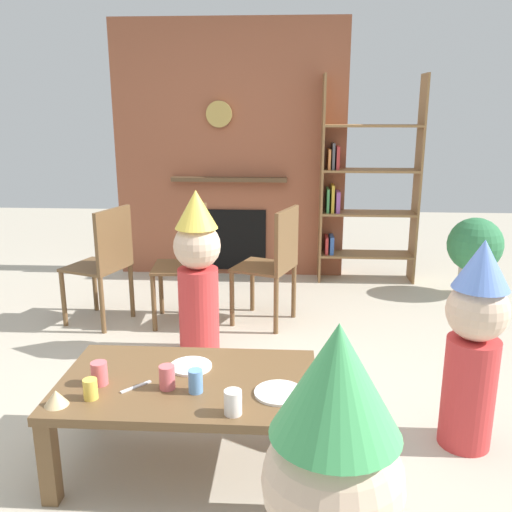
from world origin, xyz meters
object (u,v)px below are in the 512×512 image
at_px(bookshelf, 362,188).
at_px(paper_plate_rear, 279,393).
at_px(coffee_table, 188,392).
at_px(paper_cup_far_right, 90,389).
at_px(paper_plate_front, 191,366).
at_px(birthday_cake_slice, 56,398).
at_px(dining_chair_left, 105,259).
at_px(paper_cup_far_left, 167,377).
at_px(dining_chair_right, 275,259).
at_px(paper_cup_near_right, 99,373).
at_px(child_in_pink, 474,341).
at_px(paper_cup_center, 233,402).
at_px(paper_cup_near_left, 196,381).
at_px(potted_plant_tall, 475,249).
at_px(dining_chair_middle, 192,258).
at_px(child_by_the_chairs, 198,270).

relative_size(bookshelf, paper_plate_rear, 8.79).
relative_size(coffee_table, paper_cup_far_right, 13.09).
distance_m(paper_plate_front, paper_plate_rear, 0.48).
height_order(birthday_cake_slice, dining_chair_left, dining_chair_left).
bearing_deg(paper_cup_far_left, dining_chair_right, 76.95).
xyz_separation_m(paper_cup_far_left, paper_plate_rear, (0.49, -0.02, -0.05)).
bearing_deg(paper_cup_near_right, child_in_pink, 9.55).
bearing_deg(paper_cup_near_right, coffee_table, 8.81).
xyz_separation_m(paper_cup_center, child_in_pink, (1.09, 0.50, 0.08)).
distance_m(paper_cup_near_left, potted_plant_tall, 3.29).
bearing_deg(paper_plate_front, birthday_cake_slice, -143.29).
relative_size(bookshelf, coffee_table, 1.64).
relative_size(bookshelf, paper_cup_center, 18.62).
distance_m(paper_cup_far_left, paper_plate_rear, 0.49).
height_order(child_in_pink, dining_chair_left, child_in_pink).
xyz_separation_m(paper_plate_rear, potted_plant_tall, (1.65, 2.60, -0.01)).
xyz_separation_m(bookshelf, coffee_table, (-1.12, -2.91, -0.52)).
bearing_deg(dining_chair_middle, coffee_table, 94.58).
height_order(paper_plate_front, dining_chair_middle, dining_chair_middle).
relative_size(paper_cup_far_left, child_in_pink, 0.10).
distance_m(paper_cup_near_left, dining_chair_left, 2.03).
bearing_deg(paper_cup_far_right, coffee_table, 25.94).
xyz_separation_m(paper_cup_near_left, paper_cup_center, (0.18, -0.16, -0.00)).
bearing_deg(paper_cup_near_right, birthday_cake_slice, -123.26).
distance_m(birthday_cake_slice, dining_chair_right, 2.16).
height_order(bookshelf, child_by_the_chairs, bookshelf).
distance_m(paper_plate_front, potted_plant_tall, 3.15).
bearing_deg(birthday_cake_slice, dining_chair_left, 102.49).
bearing_deg(bookshelf, dining_chair_left, -148.86).
bearing_deg(child_in_pink, dining_chair_left, -42.44).
bearing_deg(paper_cup_far_right, paper_plate_rear, 6.12).
bearing_deg(birthday_cake_slice, child_by_the_chairs, 75.88).
distance_m(dining_chair_middle, potted_plant_tall, 2.47).
relative_size(birthday_cake_slice, dining_chair_right, 0.11).
bearing_deg(paper_cup_near_left, paper_plate_front, 105.31).
relative_size(paper_cup_far_left, dining_chair_left, 0.12).
bearing_deg(paper_cup_center, birthday_cake_slice, 178.13).
bearing_deg(paper_plate_rear, birthday_cake_slice, -171.08).
bearing_deg(child_in_pink, birthday_cake_slice, 4.69).
bearing_deg(bookshelf, coffee_table, -111.10).
xyz_separation_m(child_in_pink, dining_chair_middle, (-1.61, 1.51, -0.04)).
height_order(paper_plate_front, birthday_cake_slice, birthday_cake_slice).
bearing_deg(paper_cup_far_left, dining_chair_left, 115.95).
bearing_deg(coffee_table, paper_cup_center, -49.02).
distance_m(paper_cup_center, potted_plant_tall, 3.32).
bearing_deg(bookshelf, child_in_pink, -85.71).
bearing_deg(potted_plant_tall, birthday_cake_slice, -133.06).
distance_m(paper_cup_center, paper_plate_front, 0.46).
distance_m(paper_cup_far_left, potted_plant_tall, 3.35).
distance_m(paper_cup_far_left, dining_chair_left, 1.95).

